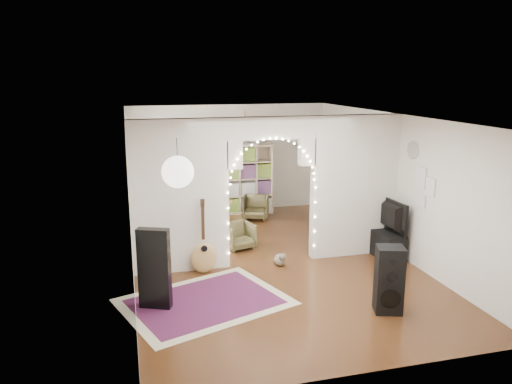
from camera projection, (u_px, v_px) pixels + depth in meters
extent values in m
plane|color=black|center=(270.00, 261.00, 9.37)|extent=(7.50, 7.50, 0.00)
cube|color=white|center=(271.00, 116.00, 8.75)|extent=(5.00, 7.50, 0.02)
cube|color=silver|center=(229.00, 159.00, 12.59)|extent=(5.00, 0.02, 2.70)
cube|color=silver|center=(366.00, 266.00, 5.53)|extent=(5.00, 0.02, 2.70)
cube|color=silver|center=(129.00, 200.00, 8.45)|extent=(0.02, 7.50, 2.70)
cube|color=silver|center=(394.00, 184.00, 9.68)|extent=(0.02, 7.50, 2.70)
cube|color=silver|center=(180.00, 197.00, 8.65)|extent=(1.70, 0.20, 2.70)
cube|color=silver|center=(354.00, 186.00, 9.47)|extent=(1.70, 0.20, 2.70)
cube|color=silver|center=(271.00, 128.00, 8.80)|extent=(1.60, 0.20, 0.40)
cube|color=white|center=(129.00, 172.00, 10.11)|extent=(0.04, 1.20, 1.40)
cylinder|color=white|center=(413.00, 150.00, 8.93)|extent=(0.03, 0.31, 0.31)
sphere|color=white|center=(178.00, 172.00, 6.13)|extent=(0.40, 0.40, 0.40)
cube|color=maroon|center=(205.00, 302.00, 7.68)|extent=(2.86, 2.49, 0.02)
cube|color=black|center=(154.00, 269.00, 7.36)|extent=(0.50, 0.33, 1.24)
ellipsoid|color=tan|center=(204.00, 247.00, 8.71)|extent=(0.47, 0.20, 0.55)
cube|color=black|center=(203.00, 222.00, 8.60)|extent=(0.05, 0.04, 0.63)
cube|color=black|center=(202.00, 203.00, 8.52)|extent=(0.07, 0.04, 0.14)
ellipsoid|color=brown|center=(280.00, 260.00, 9.14)|extent=(0.21, 0.31, 0.21)
sphere|color=brown|center=(282.00, 257.00, 9.00)|extent=(0.13, 0.13, 0.13)
cone|color=brown|center=(281.00, 254.00, 8.97)|extent=(0.04, 0.04, 0.04)
cone|color=brown|center=(284.00, 253.00, 8.99)|extent=(0.04, 0.04, 0.04)
cylinder|color=brown|center=(277.00, 260.00, 9.30)|extent=(0.04, 0.20, 0.07)
cube|color=black|center=(389.00, 280.00, 7.27)|extent=(0.47, 0.44, 1.00)
cylinder|color=black|center=(391.00, 299.00, 7.16)|extent=(0.28, 0.11, 0.29)
cylinder|color=black|center=(392.00, 277.00, 7.08)|extent=(0.15, 0.07, 0.16)
cylinder|color=black|center=(393.00, 262.00, 7.03)|extent=(0.09, 0.05, 0.09)
cube|color=black|center=(383.00, 243.00, 9.62)|extent=(0.46, 1.02, 0.50)
imported|color=black|center=(385.00, 215.00, 9.49)|extent=(0.20, 1.08, 0.62)
cube|color=beige|center=(239.00, 179.00, 12.51)|extent=(1.75, 0.74, 1.74)
cube|color=brown|center=(202.00, 201.00, 10.87)|extent=(1.21, 0.82, 0.05)
cylinder|color=brown|center=(181.00, 224.00, 10.52)|extent=(0.05, 0.05, 0.70)
cylinder|color=brown|center=(229.00, 220.00, 10.79)|extent=(0.05, 0.05, 0.70)
cylinder|color=brown|center=(177.00, 216.00, 11.12)|extent=(0.05, 0.05, 0.70)
cylinder|color=brown|center=(223.00, 212.00, 11.39)|extent=(0.05, 0.05, 0.70)
imported|color=white|center=(202.00, 196.00, 10.84)|extent=(0.19, 0.19, 0.19)
imported|color=#4E4727|center=(256.00, 207.00, 12.10)|extent=(0.78, 0.79, 0.56)
imported|color=#4E4727|center=(238.00, 236.00, 10.01)|extent=(0.69, 0.70, 0.52)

